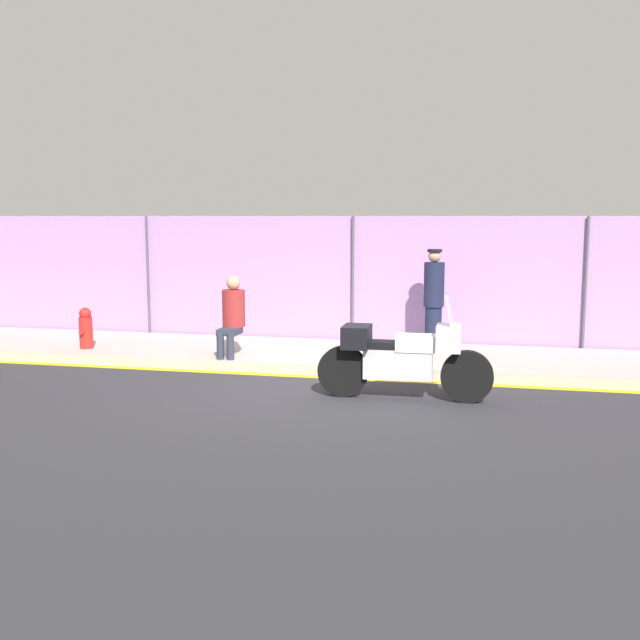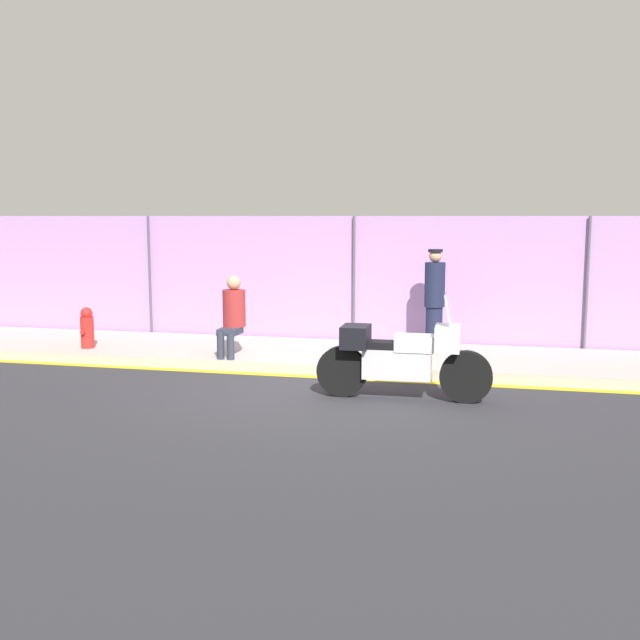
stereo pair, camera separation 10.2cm
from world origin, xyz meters
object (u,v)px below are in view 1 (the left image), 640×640
(motorcycle, at_px, (403,357))
(person_seated_on_curb, at_px, (232,312))
(officer_standing, at_px, (434,299))
(fire_hydrant, at_px, (86,328))

(motorcycle, relative_size, person_seated_on_curb, 1.80)
(motorcycle, distance_m, person_seated_on_curb, 3.41)
(officer_standing, height_order, fire_hydrant, officer_standing)
(motorcycle, relative_size, fire_hydrant, 3.30)
(officer_standing, relative_size, person_seated_on_curb, 1.31)
(fire_hydrant, bearing_deg, motorcycle, -17.08)
(person_seated_on_curb, height_order, fire_hydrant, person_seated_on_curb)
(officer_standing, bearing_deg, motorcycle, -93.78)
(motorcycle, xyz_separation_m, person_seated_on_curb, (-2.97, 1.65, 0.31))
(officer_standing, xyz_separation_m, person_seated_on_curb, (-3.16, -1.25, -0.16))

